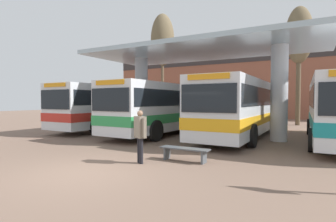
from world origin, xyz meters
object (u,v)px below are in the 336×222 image
(transit_bus_center_bay, at_px, (167,106))
(waiting_bench_near_pillar, at_px, (185,151))
(pedestrian_waiting, at_px, (140,131))
(transit_bus_left_bay, at_px, (115,105))
(transit_bus_right_bay, at_px, (244,106))
(poplar_tree_behind_left, at_px, (299,37))
(poplar_tree_behind_right, at_px, (163,41))

(transit_bus_center_bay, xyz_separation_m, waiting_bench_near_pillar, (4.29, -6.50, -1.38))
(waiting_bench_near_pillar, bearing_deg, pedestrian_waiting, -140.01)
(transit_bus_left_bay, distance_m, transit_bus_right_bay, 9.28)
(poplar_tree_behind_left, height_order, poplar_tree_behind_right, poplar_tree_behind_right)
(transit_bus_right_bay, relative_size, waiting_bench_near_pillar, 6.84)
(transit_bus_center_bay, bearing_deg, transit_bus_right_bay, -165.58)
(waiting_bench_near_pillar, distance_m, pedestrian_waiting, 1.68)
(transit_bus_right_bay, bearing_deg, transit_bus_left_bay, 4.53)
(poplar_tree_behind_left, bearing_deg, transit_bus_center_bay, -124.45)
(transit_bus_right_bay, bearing_deg, poplar_tree_behind_left, -103.55)
(transit_bus_left_bay, bearing_deg, transit_bus_right_bay, -175.87)
(transit_bus_left_bay, bearing_deg, pedestrian_waiting, 135.19)
(pedestrian_waiting, bearing_deg, transit_bus_center_bay, 143.02)
(transit_bus_left_bay, xyz_separation_m, poplar_tree_behind_left, (11.68, 9.81, 5.69))
(poplar_tree_behind_left, bearing_deg, transit_bus_right_bay, -104.63)
(waiting_bench_near_pillar, bearing_deg, poplar_tree_behind_left, 80.69)
(transit_bus_left_bay, height_order, waiting_bench_near_pillar, transit_bus_left_bay)
(waiting_bench_near_pillar, height_order, poplar_tree_behind_right, poplar_tree_behind_right)
(poplar_tree_behind_left, bearing_deg, pedestrian_waiting, -102.42)
(transit_bus_left_bay, height_order, transit_bus_center_bay, transit_bus_left_bay)
(transit_bus_center_bay, height_order, waiting_bench_near_pillar, transit_bus_center_bay)
(transit_bus_left_bay, relative_size, pedestrian_waiting, 5.85)
(transit_bus_center_bay, distance_m, transit_bus_right_bay, 4.72)
(waiting_bench_near_pillar, height_order, poplar_tree_behind_left, poplar_tree_behind_left)
(transit_bus_center_bay, bearing_deg, transit_bus_left_bay, -3.10)
(transit_bus_center_bay, relative_size, transit_bus_right_bay, 0.88)
(transit_bus_left_bay, distance_m, poplar_tree_behind_right, 12.75)
(transit_bus_right_bay, xyz_separation_m, poplar_tree_behind_left, (2.42, 9.26, 5.68))
(transit_bus_left_bay, bearing_deg, transit_bus_center_bay, 175.32)
(transit_bus_right_bay, bearing_deg, pedestrian_waiting, 81.11)
(transit_bus_right_bay, xyz_separation_m, waiting_bench_near_pillar, (-0.33, -7.49, -1.42))
(transit_bus_right_bay, relative_size, poplar_tree_behind_right, 1.01)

